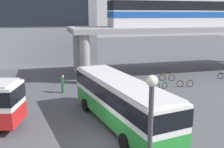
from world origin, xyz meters
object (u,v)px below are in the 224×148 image
Objects in this scene: train at (196,11)px; bicycle_green at (161,86)px; bicycle_blue at (132,84)px; bicycle_brown at (185,84)px; bicycle_orange at (167,78)px; pedestrian_walking_across at (63,84)px; bus_main at (120,98)px.

train is 13.29m from bicycle_green.
bicycle_brown is at bearing -12.59° from bicycle_blue.
pedestrian_walking_across is (-11.86, -1.65, 0.46)m from bicycle_orange.
bicycle_brown is at bearing 38.41° from bus_main.
bus_main is 6.56× the size of bicycle_green.
pedestrian_walking_across is at bearing -172.07° from bicycle_orange.
bus_main is 6.41× the size of bicycle_brown.
bicycle_blue is (3.90, 8.64, -1.63)m from bus_main.
bicycle_blue is (-10.75, -5.91, -7.52)m from train.
pedestrian_walking_across reaches higher than bicycle_green.
bicycle_blue and bicycle_orange have the same top height.
bus_main reaches higher than bicycle_orange.
train is 21.48m from bus_main.
train reaches higher than bus_main.
bicycle_orange is (8.76, 10.31, -1.63)m from bus_main.
bicycle_blue is 1.02× the size of bicycle_brown.
bicycle_brown is (0.60, -2.89, 0.00)m from bicycle_orange.
pedestrian_walking_across is at bearing 109.66° from bus_main.
bicycle_orange is (4.86, 1.67, 0.00)m from bicycle_blue.
bicycle_green and bicycle_orange have the same top height.
bicycle_green is at bearing -126.38° from bicycle_orange.
bicycle_orange is 2.95m from bicycle_brown.
train is 13.33× the size of bicycle_green.
train is at bearing 18.37° from pedestrian_walking_across.
bus_main is 6.31× the size of bicycle_blue.
pedestrian_walking_across is (-9.59, 1.43, 0.46)m from bicycle_green.
bicycle_brown is (5.46, -1.22, 0.00)m from bicycle_blue.
bicycle_green is at bearing -138.09° from train.
train is 12.83× the size of bicycle_blue.
bicycle_green is 2.88m from bicycle_brown.
pedestrian_walking_across is (-12.46, 1.24, 0.46)m from bicycle_brown.
bicycle_orange is at bearing 101.73° from bicycle_brown.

